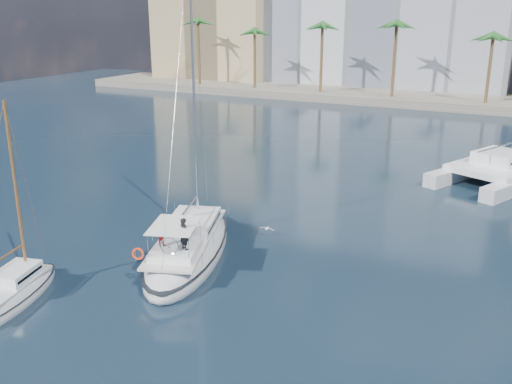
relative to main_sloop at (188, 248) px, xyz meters
The scene contains 10 objects.
ground 3.68m from the main_sloop, 38.26° to the left, with size 160.00×160.00×0.00m, color black.
quay 63.32m from the main_sloop, 87.41° to the left, with size 120.00×14.00×1.20m, color gray.
building_modern 76.99m from the main_sloop, 96.93° to the left, with size 42.00×16.00×28.00m, color silver.
building_tan_left 81.97m from the main_sloop, 118.78° to the left, with size 22.00×14.00×22.00m, color tan.
palm_left 67.64m from the main_sloop, 117.73° to the left, with size 3.60×3.60×12.30m.
palm_centre 60.12m from the main_sloop, 87.24° to the left, with size 3.60×3.60×12.30m.
main_sloop is the anchor object (origin of this frame).
small_sloop 9.53m from the main_sloop, 119.50° to the right, with size 3.89×7.36×10.11m.
catamaran 27.77m from the main_sloop, 58.94° to the left, with size 10.42×13.44×17.54m.
seagull 5.39m from the main_sloop, 59.83° to the left, with size 1.01×0.43×0.19m.
Camera 1 is at (13.96, -27.12, 13.43)m, focal length 40.00 mm.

